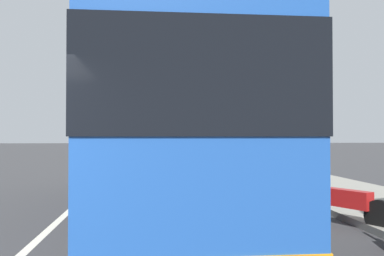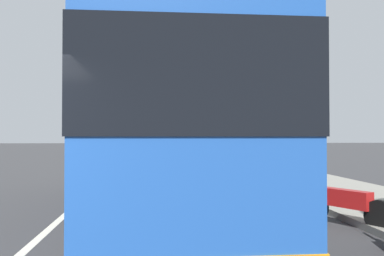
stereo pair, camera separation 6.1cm
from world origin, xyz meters
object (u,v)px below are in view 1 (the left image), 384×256
Objects in this scene: car_far_distant at (102,149)px; coach_bus at (170,129)px; car_oncoming at (104,147)px; car_behind_bus at (159,148)px; motorcycle_angled at (345,203)px.

coach_bus is at bearing 8.84° from car_far_distant.
coach_bus is 2.95× the size of car_far_distant.
coach_bus reaches higher than car_oncoming.
car_far_distant is at bearing 119.23° from car_behind_bus.
motorcycle_angled is (-1.66, -3.37, -1.49)m from coach_bus.
car_oncoming is 7.52m from car_far_distant.
car_far_distant is (-2.23, 4.84, -0.00)m from car_behind_bus.
car_behind_bus is at bearing 43.08° from car_oncoming.
car_oncoming is (36.36, 8.57, 0.25)m from motorcycle_angled.
coach_bus is 29.47m from car_behind_bus.
car_behind_bus reaches higher than motorcycle_angled.
car_behind_bus is (-5.26, -5.52, -0.02)m from car_oncoming.
car_far_distant is at bearing -12.18° from motorcycle_angled.
coach_bus is 2.53× the size of car_behind_bus.
car_oncoming is (34.70, 5.20, -1.24)m from coach_bus.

